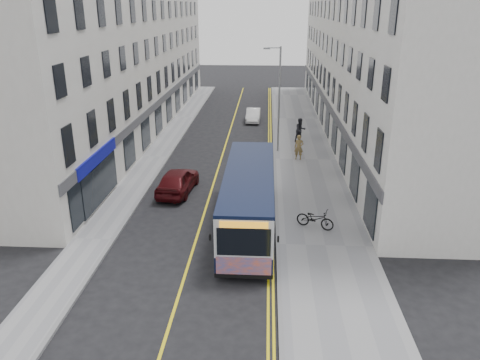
# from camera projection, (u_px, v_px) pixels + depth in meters

# --- Properties ---
(ground) EXTENTS (140.00, 140.00, 0.00)m
(ground) POSITION_uv_depth(u_px,v_px,m) (198.00, 232.00, 23.69)
(ground) COLOR black
(ground) RESTS_ON ground
(pavement_east) EXTENTS (4.50, 64.00, 0.12)m
(pavement_east) POSITION_uv_depth(u_px,v_px,m) (305.00, 160.00, 34.55)
(pavement_east) COLOR gray
(pavement_east) RESTS_ON ground
(pavement_west) EXTENTS (2.00, 64.00, 0.12)m
(pavement_west) POSITION_uv_depth(u_px,v_px,m) (155.00, 157.00, 35.16)
(pavement_west) COLOR gray
(pavement_west) RESTS_ON ground
(kerb_east) EXTENTS (0.18, 64.00, 0.13)m
(kerb_east) POSITION_uv_depth(u_px,v_px,m) (275.00, 159.00, 34.67)
(kerb_east) COLOR slate
(kerb_east) RESTS_ON ground
(kerb_west) EXTENTS (0.18, 64.00, 0.13)m
(kerb_west) POSITION_uv_depth(u_px,v_px,m) (168.00, 157.00, 35.10)
(kerb_west) COLOR slate
(kerb_west) RESTS_ON ground
(road_centre_line) EXTENTS (0.12, 64.00, 0.01)m
(road_centre_line) POSITION_uv_depth(u_px,v_px,m) (221.00, 159.00, 34.91)
(road_centre_line) COLOR yellow
(road_centre_line) RESTS_ON ground
(road_dbl_yellow_inner) EXTENTS (0.10, 64.00, 0.01)m
(road_dbl_yellow_inner) POSITION_uv_depth(u_px,v_px,m) (269.00, 160.00, 34.71)
(road_dbl_yellow_inner) COLOR yellow
(road_dbl_yellow_inner) RESTS_ON ground
(road_dbl_yellow_outer) EXTENTS (0.10, 64.00, 0.01)m
(road_dbl_yellow_outer) POSITION_uv_depth(u_px,v_px,m) (271.00, 160.00, 34.70)
(road_dbl_yellow_outer) COLOR yellow
(road_dbl_yellow_outer) RESTS_ON ground
(terrace_east) EXTENTS (6.00, 46.00, 13.00)m
(terrace_east) POSITION_uv_depth(u_px,v_px,m) (362.00, 58.00, 40.41)
(terrace_east) COLOR white
(terrace_east) RESTS_ON ground
(terrace_west) EXTENTS (6.00, 46.00, 13.00)m
(terrace_west) POSITION_uv_depth(u_px,v_px,m) (129.00, 57.00, 41.53)
(terrace_west) COLOR silver
(terrace_west) RESTS_ON ground
(streetlamp) EXTENTS (1.32, 0.18, 8.00)m
(streetlamp) POSITION_uv_depth(u_px,v_px,m) (278.00, 96.00, 35.01)
(streetlamp) COLOR gray
(streetlamp) RESTS_ON ground
(city_bus) EXTENTS (2.48, 10.61, 3.08)m
(city_bus) POSITION_uv_depth(u_px,v_px,m) (249.00, 197.00, 23.62)
(city_bus) COLOR black
(city_bus) RESTS_ON ground
(bicycle) EXTENTS (2.07, 1.42, 1.03)m
(bicycle) POSITION_uv_depth(u_px,v_px,m) (315.00, 219.00, 23.72)
(bicycle) COLOR black
(bicycle) RESTS_ON pavement_east
(pedestrian_near) EXTENTS (0.73, 0.55, 1.82)m
(pedestrian_near) POSITION_uv_depth(u_px,v_px,m) (299.00, 147.00, 34.19)
(pedestrian_near) COLOR olive
(pedestrian_near) RESTS_ON pavement_east
(pedestrian_far) EXTENTS (1.20, 1.11, 1.99)m
(pedestrian_far) POSITION_uv_depth(u_px,v_px,m) (300.00, 130.00, 38.54)
(pedestrian_far) COLOR black
(pedestrian_far) RESTS_ON pavement_east
(car_white) EXTENTS (1.37, 3.77, 1.24)m
(car_white) POSITION_uv_depth(u_px,v_px,m) (253.00, 115.00, 46.02)
(car_white) COLOR white
(car_white) RESTS_ON ground
(car_maroon) EXTENTS (2.28, 4.68, 1.54)m
(car_maroon) POSITION_uv_depth(u_px,v_px,m) (178.00, 180.00, 28.48)
(car_maroon) COLOR #460B0F
(car_maroon) RESTS_ON ground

